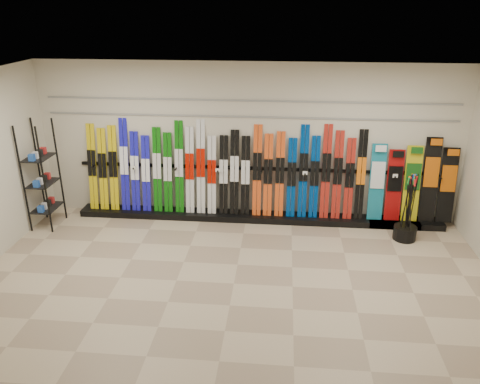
{
  "coord_description": "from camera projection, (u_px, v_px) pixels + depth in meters",
  "views": [
    {
      "loc": [
        0.66,
        -6.02,
        3.98
      ],
      "look_at": [
        -0.0,
        1.0,
        1.1
      ],
      "focal_mm": 35.0,
      "sensor_mm": 36.0,
      "label": 1
    }
  ],
  "objects": [
    {
      "name": "accessory_rack",
      "position": [
        42.0,
        175.0,
        8.62
      ],
      "size": [
        0.4,
        0.6,
        2.01
      ],
      "primitive_type": "cube",
      "color": "black",
      "rests_on": "floor"
    },
    {
      "name": "snowboards",
      "position": [
        413.0,
        183.0,
        8.69
      ],
      "size": [
        1.57,
        0.24,
        1.59
      ],
      "color": "#14728C",
      "rests_on": "ski_rack_base"
    },
    {
      "name": "slatwall_rail_1",
      "position": [
        248.0,
        101.0,
        8.53
      ],
      "size": [
        7.6,
        0.02,
        0.03
      ],
      "primitive_type": "cube",
      "color": "gray",
      "rests_on": "back_wall"
    },
    {
      "name": "ski_rack_base",
      "position": [
        258.0,
        217.0,
        9.17
      ],
      "size": [
        8.0,
        0.4,
        0.12
      ],
      "primitive_type": "cube",
      "color": "black",
      "rests_on": "floor"
    },
    {
      "name": "back_wall",
      "position": [
        247.0,
        143.0,
        8.85
      ],
      "size": [
        8.0,
        0.0,
        8.0
      ],
      "primitive_type": "plane",
      "rotation": [
        1.57,
        0.0,
        0.0
      ],
      "color": "beige",
      "rests_on": "floor"
    },
    {
      "name": "slatwall_rail_0",
      "position": [
        248.0,
        117.0,
        8.64
      ],
      "size": [
        7.6,
        0.02,
        0.03
      ],
      "primitive_type": "cube",
      "color": "gray",
      "rests_on": "back_wall"
    },
    {
      "name": "ceiling",
      "position": [
        233.0,
        84.0,
        5.98
      ],
      "size": [
        8.0,
        8.0,
        0.0
      ],
      "primitive_type": "plane",
      "rotation": [
        3.14,
        0.0,
        0.0
      ],
      "color": "silver",
      "rests_on": "back_wall"
    },
    {
      "name": "skis",
      "position": [
        223.0,
        172.0,
        8.96
      ],
      "size": [
        5.36,
        0.29,
        1.81
      ],
      "color": "gold",
      "rests_on": "ski_rack_base"
    },
    {
      "name": "floor",
      "position": [
        234.0,
        284.0,
        7.11
      ],
      "size": [
        8.0,
        8.0,
        0.0
      ],
      "primitive_type": "plane",
      "color": "gray",
      "rests_on": "ground"
    },
    {
      "name": "pole_bin",
      "position": [
        405.0,
        233.0,
        8.4
      ],
      "size": [
        0.4,
        0.4,
        0.25
      ],
      "primitive_type": "cylinder",
      "color": "black",
      "rests_on": "floor"
    },
    {
      "name": "ski_poles",
      "position": [
        409.0,
        207.0,
        8.25
      ],
      "size": [
        0.27,
        0.38,
        1.18
      ],
      "color": "black",
      "rests_on": "pole_bin"
    }
  ]
}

